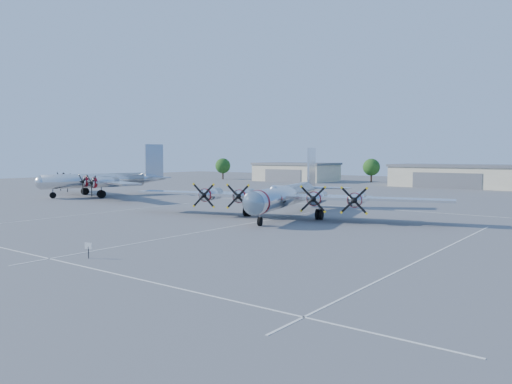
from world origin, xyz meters
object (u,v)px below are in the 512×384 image
Objects in this scene: hangar_center at (455,176)px; tree_west at (371,167)px; main_bomber_b29 at (287,216)px; bomber_west at (101,196)px; hangar_west at (296,172)px; tree_far_west at (223,166)px; info_placard at (88,247)px.

hangar_center is 4.31× the size of tree_west.
main_bomber_b29 is 45.21m from bomber_west.
tree_west reaches higher than bomber_west.
hangar_west is 67.14m from bomber_west.
main_bomber_b29 is at bearing -44.30° from tree_far_west.
tree_west is 0.18× the size of bomber_west.
tree_west is at bearing 162.18° from hangar_center.
tree_far_west reaches higher than info_placard.
hangar_center is at bearing 71.22° from bomber_west.
hangar_west reaches higher than bomber_west.
info_placard is (2.22, -102.14, -1.89)m from hangar_center.
hangar_center is 4.31× the size of tree_far_west.
tree_west is 113.54m from info_placard.
hangar_west is 19.26× the size of info_placard.
hangar_center is at bearing -17.82° from tree_west.
tree_far_west is at bearing -165.07° from tree_west.
tree_far_west is (-25.00, -3.96, 1.51)m from hangar_west.
hangar_center is 24.37× the size of info_placard.
bomber_west is at bearing -124.00° from hangar_center.
bomber_west is 59.01m from info_placard.
tree_far_west reaches higher than hangar_center.
tree_west is 77.92m from bomber_west.
bomber_west is (-45.24, -67.08, -2.71)m from hangar_center.
bomber_west is at bearing -105.08° from tree_west.
bomber_west is (-0.24, -67.08, -2.71)m from hangar_west.
hangar_center is 26.30m from tree_west.
tree_far_west is at bearing 108.56° from info_placard.
tree_west is 83.85m from main_bomber_b29.
hangar_west is 45.00m from hangar_center.
bomber_west is at bearing 125.77° from info_placard.
hangar_west is at bearing 105.01° from bomber_west.
tree_far_west is 67.93m from bomber_west.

